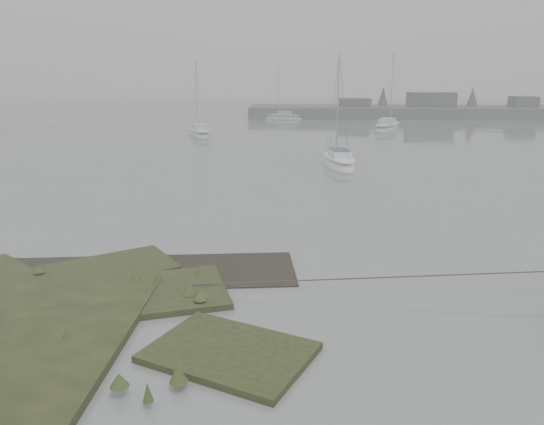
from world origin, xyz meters
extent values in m
plane|color=slate|center=(0.00, 30.00, 0.00)|extent=(160.00, 160.00, 0.00)
cube|color=#4C4F51|center=(26.00, 62.00, 0.60)|extent=(60.00, 8.00, 1.60)
cube|color=#424247|center=(10.00, 61.00, 1.40)|extent=(4.00, 3.00, 2.20)
cube|color=#424247|center=(20.00, 61.00, 1.80)|extent=(6.00, 3.00, 3.00)
cube|color=#424247|center=(32.00, 61.00, 1.55)|extent=(3.00, 3.00, 2.50)
cone|color=#384238|center=(14.00, 63.00, 2.20)|extent=(2.00, 2.00, 3.50)
cone|color=#384238|center=(26.00, 63.00, 2.20)|extent=(2.00, 2.00, 3.50)
ellipsoid|color=silver|center=(4.88, 23.62, 0.09)|extent=(2.66, 5.69, 1.33)
ellipsoid|color=white|center=(4.88, 23.62, 0.63)|extent=(2.19, 4.94, 0.38)
cube|color=white|center=(4.91, 23.39, 0.95)|extent=(1.46, 2.04, 0.39)
cube|color=navy|center=(4.91, 23.39, 1.17)|extent=(1.36, 1.87, 0.06)
cylinder|color=#939399|center=(4.76, 24.31, 4.03)|extent=(0.09, 0.09, 6.26)
cylinder|color=#939399|center=(4.94, 23.23, 1.17)|extent=(0.42, 2.17, 0.07)
ellipsoid|color=#B3B7BE|center=(-7.13, 39.56, 0.09)|extent=(3.58, 5.65, 1.31)
ellipsoid|color=silver|center=(-7.13, 39.56, 0.61)|extent=(3.00, 4.88, 0.37)
cube|color=silver|center=(-7.05, 39.34, 0.94)|extent=(1.74, 2.13, 0.38)
cube|color=silver|center=(-7.05, 39.34, 1.15)|extent=(1.61, 1.96, 0.06)
cylinder|color=#939399|center=(-7.38, 40.21, 3.96)|extent=(0.08, 0.08, 6.15)
cylinder|color=#939399|center=(-7.00, 39.20, 1.15)|extent=(0.84, 2.03, 0.07)
ellipsoid|color=#B5B9BE|center=(11.71, 45.15, 0.10)|extent=(4.42, 6.31, 1.47)
ellipsoid|color=white|center=(11.71, 45.15, 0.69)|extent=(3.73, 5.44, 0.41)
cube|color=white|center=(11.60, 44.91, 1.05)|extent=(2.07, 2.43, 0.43)
cube|color=silver|center=(11.60, 44.91, 1.30)|extent=(1.92, 2.24, 0.07)
cylinder|color=#939399|center=(12.05, 45.85, 4.45)|extent=(0.10, 0.10, 6.91)
cylinder|color=#939399|center=(11.52, 44.76, 1.30)|extent=(1.12, 2.21, 0.08)
ellipsoid|color=#9CA0A6|center=(0.54, 57.54, 0.08)|extent=(5.10, 2.70, 1.18)
ellipsoid|color=silver|center=(0.54, 57.54, 0.56)|extent=(4.42, 2.24, 0.33)
cube|color=silver|center=(0.74, 57.49, 0.85)|extent=(1.87, 1.41, 0.35)
cube|color=#A8ABB3|center=(0.74, 57.49, 1.04)|extent=(1.72, 1.31, 0.06)
cylinder|color=#939399|center=(-0.07, 57.69, 3.58)|extent=(0.08, 0.08, 5.56)
cylinder|color=#939399|center=(0.88, 57.46, 1.04)|extent=(1.91, 0.52, 0.06)
camera|label=1|loc=(1.89, -11.12, 6.23)|focal=35.00mm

